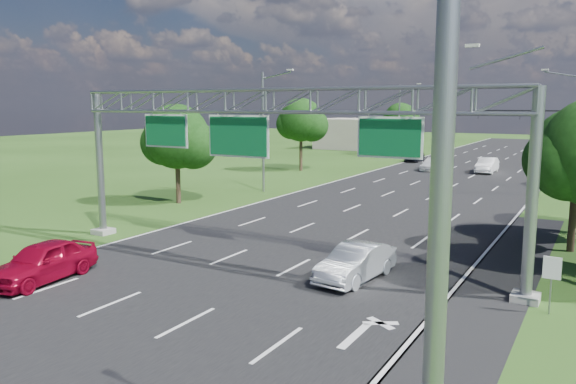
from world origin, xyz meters
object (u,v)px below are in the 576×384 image
Objects in this scene: red_coupe at (42,261)px; box_truck at (561,145)px; sign_gantry at (271,114)px; regulatory_sign at (552,273)px; silver_sedan at (356,262)px; traffic_signal at (550,123)px.

box_truck reaches higher than red_coupe.
sign_gantry is 11.19× the size of regulatory_sign.
sign_gantry is at bearing 175.17° from regulatory_sign.
sign_gantry is 11.69m from red_coupe.
regulatory_sign is at bearing 4.15° from silver_sedan.
box_truck is (7.67, 64.92, -5.20)m from sign_gantry.
sign_gantry reaches higher than silver_sedan.
silver_sedan is at bearing -98.57° from box_truck.
red_coupe is 13.15m from silver_sedan.
silver_sedan is at bearing 177.74° from regulatory_sign.
red_coupe is at bearing -107.17° from box_truck.
regulatory_sign is at bearing -84.80° from traffic_signal.
red_coupe is (-18.83, -6.35, -0.67)m from regulatory_sign.
regulatory_sign is 0.17× the size of traffic_signal.
red_coupe is 73.73m from box_truck.
silver_sedan is 0.48× the size of box_truck.
regulatory_sign is 0.46× the size of silver_sedan.
sign_gantry reaches higher than traffic_signal.
box_truck is at bearing 93.72° from silver_sedan.
sign_gantry is 7.69m from silver_sedan.
sign_gantry reaches higher than regulatory_sign.
red_coupe is 0.52× the size of box_truck.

